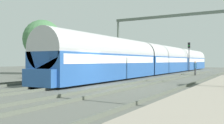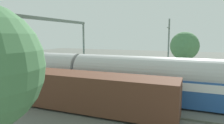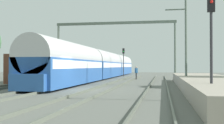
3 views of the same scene
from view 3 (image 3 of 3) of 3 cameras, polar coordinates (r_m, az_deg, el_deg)
name	(u,v)px [view 3 (image 3 of 3)]	position (r m, az deg, el deg)	size (l,w,h in m)	color
ground	(75,90)	(21.67, -7.43, -5.48)	(120.00, 120.00, 0.00)	#5F625B
track_far_west	(0,88)	(24.20, -21.43, -4.75)	(1.52, 60.00, 0.16)	#595F52
track_west	(49,88)	(22.36, -12.44, -5.12)	(1.51, 60.00, 0.16)	#595F52
track_east	(101,89)	(21.14, -2.13, -5.38)	(1.51, 60.00, 0.16)	#595F52
track_far_east	(158,90)	(20.68, 9.03, -5.48)	(1.52, 60.00, 0.16)	#595F52
platform	(209,83)	(22.91, 18.73, -4.06)	(4.40, 28.00, 0.90)	#A39989
passenger_train	(104,65)	(42.54, -1.53, -0.53)	(2.93, 49.20, 3.82)	#28569E
freight_car	(47,69)	(32.52, -12.76, -1.31)	(2.80, 13.00, 2.70)	#563323
person_crossing	(136,72)	(38.09, 4.85, -1.92)	(0.43, 0.47, 1.73)	#333333
railway_signal_near	(211,33)	(15.14, 19.09, 5.47)	(0.36, 0.30, 5.36)	#2D2D33
railway_signal_far	(123,58)	(49.14, 2.29, 0.73)	(0.36, 0.30, 4.81)	#2D2D33
catenary_gantry	(115,36)	(39.56, 0.54, 5.20)	(16.63, 0.28, 7.86)	#5A695D
catenary_pole_east_mid	(185,39)	(26.26, 14.36, 4.42)	(1.90, 0.20, 8.00)	#5A695D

